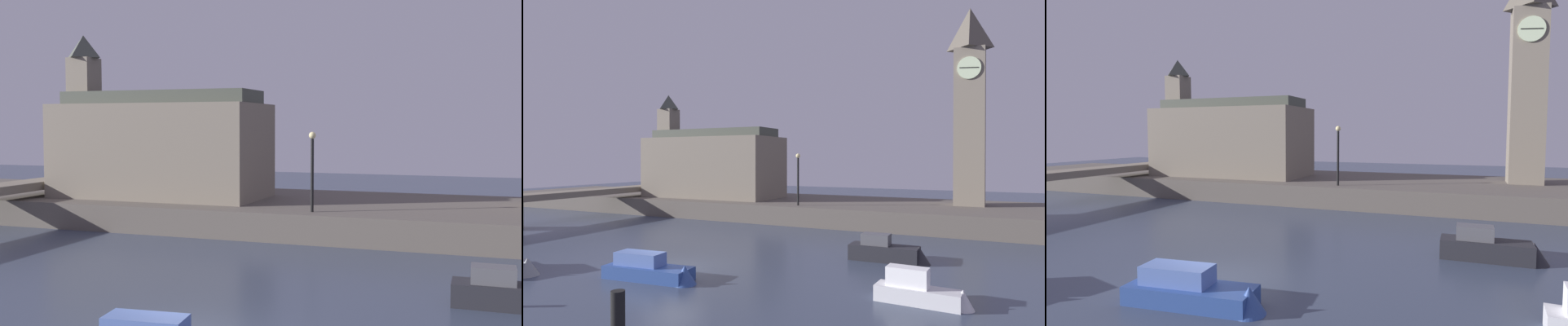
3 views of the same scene
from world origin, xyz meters
TOP-DOWN VIEW (x-y plane):
  - far_embankment at (0.00, 20.00)m, footprint 70.00×12.00m
  - parliament_hall at (-11.24, 19.02)m, footprint 12.84×6.17m
  - streetlamp at (-0.34, 15.27)m, footprint 0.36×0.36m
  - boat_barge_dark at (8.97, 5.85)m, footprint 4.00×1.25m

SIDE VIEW (x-z plane):
  - boat_barge_dark at x=8.97m, z-range -0.18..1.16m
  - far_embankment at x=0.00m, z-range 0.00..1.50m
  - streetlamp at x=-0.34m, z-range 1.99..6.08m
  - parliament_hall at x=-11.24m, z-range -0.39..9.79m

